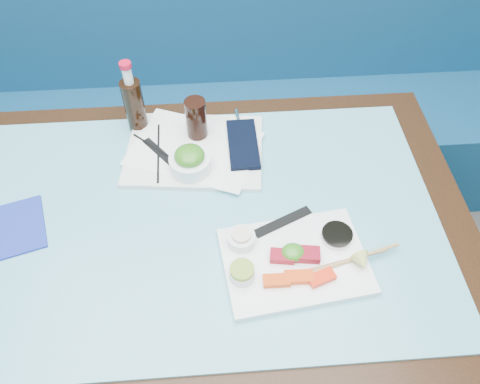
{
  "coord_description": "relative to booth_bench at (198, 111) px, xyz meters",
  "views": [
    {
      "loc": [
        0.07,
        0.77,
        1.71
      ],
      "look_at": [
        0.12,
        1.49,
        0.8
      ],
      "focal_mm": 35.0,
      "sensor_mm": 36.0,
      "label": 1
    }
  ],
  "objects": [
    {
      "name": "booth_bench",
      "position": [
        0.0,
        0.0,
        0.0
      ],
      "size": [
        3.0,
        0.56,
        1.17
      ],
      "color": "navy",
      "rests_on": "ground"
    },
    {
      "name": "dining_table",
      "position": [
        0.0,
        -0.84,
        0.29
      ],
      "size": [
        1.4,
        0.9,
        0.75
      ],
      "color": "black",
      "rests_on": "ground"
    },
    {
      "name": "glass_top",
      "position": [
        0.0,
        -0.84,
        0.38
      ],
      "size": [
        1.22,
        0.76,
        0.01
      ],
      "primitive_type": "cube",
      "color": "#63B3C6",
      "rests_on": "dining_table"
    },
    {
      "name": "sashimi_plate",
      "position": [
        0.23,
        -0.98,
        0.39
      ],
      "size": [
        0.35,
        0.27,
        0.02
      ],
      "primitive_type": "cube",
      "rotation": [
        0.0,
        0.0,
        0.12
      ],
      "color": "white",
      "rests_on": "glass_top"
    },
    {
      "name": "salmon_left",
      "position": [
        0.18,
        -1.04,
        0.41
      ],
      "size": [
        0.06,
        0.03,
        0.01
      ],
      "primitive_type": "cube",
      "rotation": [
        0.0,
        0.0,
        -0.02
      ],
      "color": "#E13F09",
      "rests_on": "sashimi_plate"
    },
    {
      "name": "salmon_mid",
      "position": [
        0.23,
        -1.03,
        0.41
      ],
      "size": [
        0.06,
        0.03,
        0.02
      ],
      "primitive_type": "cube",
      "rotation": [
        0.0,
        0.0,
        -0.03
      ],
      "color": "#E93F09",
      "rests_on": "sashimi_plate"
    },
    {
      "name": "salmon_right",
      "position": [
        0.28,
        -1.04,
        0.41
      ],
      "size": [
        0.07,
        0.05,
        0.01
      ],
      "primitive_type": "cube",
      "rotation": [
        0.0,
        0.0,
        0.34
      ],
      "color": "#F62809",
      "rests_on": "sashimi_plate"
    },
    {
      "name": "tuna_left",
      "position": [
        0.2,
        -0.98,
        0.41
      ],
      "size": [
        0.06,
        0.04,
        0.02
      ],
      "primitive_type": "cube",
      "rotation": [
        0.0,
        0.0,
        -0.15
      ],
      "color": "maroon",
      "rests_on": "sashimi_plate"
    },
    {
      "name": "tuna_right",
      "position": [
        0.26,
        -0.98,
        0.41
      ],
      "size": [
        0.07,
        0.05,
        0.02
      ],
      "primitive_type": "cube",
      "rotation": [
        0.0,
        0.0,
        -0.14
      ],
      "color": "maroon",
      "rests_on": "sashimi_plate"
    },
    {
      "name": "seaweed_garnish",
      "position": [
        0.23,
        -0.97,
        0.41
      ],
      "size": [
        0.06,
        0.06,
        0.03
      ],
      "primitive_type": "ellipsoid",
      "rotation": [
        0.0,
        0.0,
        -0.15
      ],
      "color": "#357F1D",
      "rests_on": "sashimi_plate"
    },
    {
      "name": "ramekin_wasabi",
      "position": [
        0.11,
        -1.02,
        0.41
      ],
      "size": [
        0.07,
        0.07,
        0.02
      ],
      "primitive_type": "cylinder",
      "rotation": [
        0.0,
        0.0,
        0.17
      ],
      "color": "white",
      "rests_on": "sashimi_plate"
    },
    {
      "name": "wasabi_fill",
      "position": [
        0.11,
        -1.02,
        0.43
      ],
      "size": [
        0.06,
        0.06,
        0.01
      ],
      "primitive_type": "cylinder",
      "rotation": [
        0.0,
        0.0,
        -0.13
      ],
      "color": "olive",
      "rests_on": "ramekin_wasabi"
    },
    {
      "name": "ramekin_ginger",
      "position": [
        0.11,
        -0.93,
        0.41
      ],
      "size": [
        0.08,
        0.08,
        0.03
      ],
      "primitive_type": "cylinder",
      "rotation": [
        0.0,
        0.0,
        0.24
      ],
      "color": "white",
      "rests_on": "sashimi_plate"
    },
    {
      "name": "ginger_fill",
      "position": [
        0.11,
        -0.93,
        0.43
      ],
      "size": [
        0.05,
        0.05,
        0.01
      ],
      "primitive_type": "cylinder",
      "rotation": [
        0.0,
        0.0,
        -0.02
      ],
      "color": "beige",
      "rests_on": "ramekin_ginger"
    },
    {
      "name": "soy_dish",
      "position": [
        0.34,
        -0.93,
        0.41
      ],
      "size": [
        0.08,
        0.08,
        0.01
      ],
      "primitive_type": "cylinder",
      "rotation": [
        0.0,
        0.0,
        -0.09
      ],
      "color": "white",
      "rests_on": "sashimi_plate"
    },
    {
      "name": "soy_fill",
      "position": [
        0.34,
        -0.93,
        0.42
      ],
      "size": [
        0.08,
        0.08,
        0.01
      ],
      "primitive_type": "cylinder",
      "rotation": [
        0.0,
        0.0,
        -0.07
      ],
      "color": "black",
      "rests_on": "soy_dish"
    },
    {
      "name": "lemon_wedge",
      "position": [
        0.38,
        -1.01,
        0.42
      ],
      "size": [
        0.05,
        0.04,
        0.04
      ],
      "primitive_type": "cone",
      "rotation": [
        1.57,
        0.0,
        0.21
      ],
      "color": "#D4DA67",
      "rests_on": "sashimi_plate"
    },
    {
      "name": "chopstick_sleeve",
      "position": [
        0.22,
        -0.88,
        0.4
      ],
      "size": [
        0.15,
        0.09,
        0.0
      ],
      "primitive_type": "cube",
      "rotation": [
        0.0,
        0.0,
        0.43
      ],
      "color": "black",
      "rests_on": "sashimi_plate"
    },
    {
      "name": "wooden_chopstick_a",
      "position": [
        0.34,
        -1.0,
        0.4
      ],
      "size": [
        0.21,
        0.05,
        0.01
      ],
      "primitive_type": "cylinder",
      "rotation": [
        1.57,
        0.0,
        -1.36
      ],
      "color": "#996848",
      "rests_on": "sashimi_plate"
    },
    {
      "name": "wooden_chopstick_b",
      "position": [
        0.35,
        -1.0,
        0.4
      ],
      "size": [
        0.25,
        0.08,
        0.01
      ],
      "primitive_type": "cylinder",
      "rotation": [
        1.57,
        0.0,
        -1.3
      ],
      "color": "tan",
      "rests_on": "sashimi_plate"
    },
    {
      "name": "serving_tray",
      "position": [
        0.01,
        -0.61,
        0.39
      ],
      "size": [
        0.4,
        0.32,
        0.01
      ],
      "primitive_type": "cube",
      "rotation": [
        0.0,
        0.0,
        -0.11
      ],
      "color": "white",
      "rests_on": "glass_top"
    },
    {
      "name": "paper_placemat",
      "position": [
        0.01,
        -0.61,
        0.4
      ],
      "size": [
        0.4,
        0.35,
        0.0
      ],
      "primitive_type": "cube",
      "rotation": [
        0.0,
        0.0,
        -0.39
      ],
      "color": "white",
      "rests_on": "serving_tray"
    },
    {
      "name": "seaweed_bowl",
      "position": [
        -0.0,
        -0.68,
        0.42
      ],
      "size": [
        0.14,
        0.14,
        0.04
      ],
      "primitive_type": "cylinder",
      "rotation": [
        0.0,
        0.0,
        -0.35
      ],
      "color": "white",
      "rests_on": "serving_tray"
    },
    {
      "name": "seaweed_salad",
      "position": [
        -0.0,
        -0.68,
        0.45
      ],
      "size": [
        0.09,
        0.09,
        0.04
      ],
      "primitive_type": "ellipsoid",
      "rotation": [
        0.0,
        0.0,
        0.07
      ],
      "color": "#32761B",
      "rests_on": "seaweed_bowl"
    },
    {
      "name": "cola_glass",
      "position": [
        0.02,
        -0.55,
        0.46
      ],
      "size": [
        0.06,
        0.06,
        0.12
      ],
      "primitive_type": "cylinder",
      "rotation": [
        0.0,
        0.0,
        0.03
      ],
      "color": "black",
      "rests_on": "serving_tray"
    },
    {
      "name": "navy_pouch",
      "position": [
        0.14,
        -0.61,
        0.4
      ],
      "size": [
        0.08,
        0.19,
        0.01
      ],
      "primitive_type": "cube",
      "rotation": [
        0.0,
        0.0,
        0.01
      ],
      "color": "black",
      "rests_on": "serving_tray"
    },
    {
      "name": "fork",
      "position": [
        0.13,
        -0.5,
        0.4
      ],
      "size": [
        0.02,
        0.08,
        0.01
      ],
      "primitive_type": "cylinder",
      "rotation": [
        1.57,
        0.0,
        0.08
      ],
      "color": "white",
      "rests_on": "serving_tray"
    },
    {
      "name": "black_chopstick_a",
      "position": [
        -0.09,
        -0.62,
        0.4
      ],
      "size": [
        0.01,
        0.22,
        0.01
      ],
      "primitive_type": "cylinder",
      "rotation": [
        1.57,
        0.0,
        0.03
      ],
      "color": "black",
      "rests_on": "serving_tray"
    },
    {
      "name": "black_chopstick_b",
      "position": [
        -0.09,
        -0.62,
        0.4
      ],
      "size": [
        0.16,
        0.15,
        0.01
      ],
      "primitive_type": "cylinder",
      "rotation": [
        1.57,
        0.0,
        0.81
      ],
      "color": "black",
      "rests_on": "serving_tray"
    },
    {
      "name": "tray_sleeve",
      "position": [
        -0.09,
        -0.62,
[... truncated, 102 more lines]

